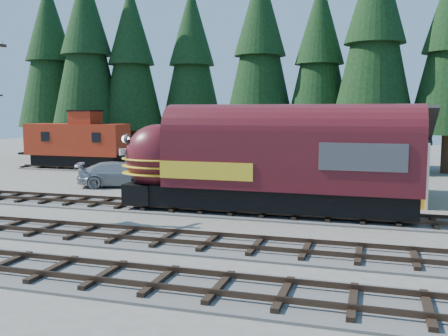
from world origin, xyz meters
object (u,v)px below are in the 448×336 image
(locomotive, at_px, (257,166))
(pickup_truck_b, at_px, (121,174))
(pickup_truck_a, at_px, (177,174))
(depot, at_px, (315,145))
(caboose, at_px, (77,142))

(locomotive, bearing_deg, pickup_truck_b, 150.07)
(pickup_truck_a, distance_m, pickup_truck_b, 3.99)
(pickup_truck_a, xyz_separation_m, pickup_truck_b, (-3.99, -0.07, -0.13))
(locomotive, distance_m, pickup_truck_a, 9.27)
(depot, bearing_deg, locomotive, -107.17)
(locomotive, relative_size, pickup_truck_b, 2.61)
(depot, distance_m, pickup_truck_a, 8.95)
(caboose, relative_size, pickup_truck_b, 1.58)
(locomotive, xyz_separation_m, pickup_truck_a, (-6.71, 6.23, -1.41))
(locomotive, height_order, pickup_truck_a, locomotive)
(caboose, bearing_deg, pickup_truck_a, -32.17)
(depot, distance_m, caboose, 22.38)
(depot, bearing_deg, caboose, 160.41)
(caboose, xyz_separation_m, pickup_truck_a, (12.36, -7.77, -1.39))
(caboose, relative_size, pickup_truck_a, 1.30)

